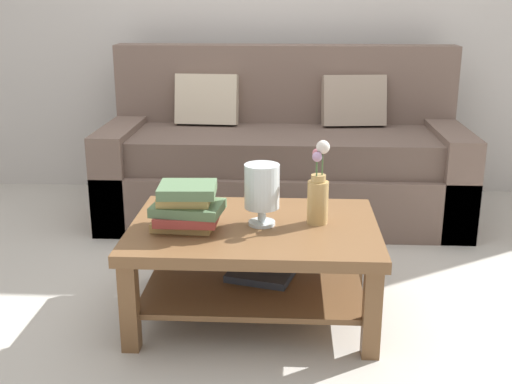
# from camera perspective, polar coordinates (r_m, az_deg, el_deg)

# --- Properties ---
(ground_plane) EXTENTS (10.00, 10.00, 0.00)m
(ground_plane) POSITION_cam_1_polar(r_m,az_deg,el_deg) (3.24, -0.02, -7.76)
(ground_plane) COLOR #B7B2A8
(couch) EXTENTS (2.22, 0.90, 1.06)m
(couch) POSITION_cam_1_polar(r_m,az_deg,el_deg) (4.08, 2.44, 2.94)
(couch) COLOR brown
(couch) RESTS_ON ground
(coffee_table) EXTENTS (1.06, 0.76, 0.43)m
(coffee_table) POSITION_cam_1_polar(r_m,az_deg,el_deg) (2.78, -0.15, -5.14)
(coffee_table) COLOR brown
(coffee_table) RESTS_ON ground
(book_stack_main) EXTENTS (0.31, 0.24, 0.20)m
(book_stack_main) POSITION_cam_1_polar(r_m,az_deg,el_deg) (2.67, -6.24, -1.31)
(book_stack_main) COLOR tan
(book_stack_main) RESTS_ON coffee_table
(glass_hurricane_vase) EXTENTS (0.15, 0.15, 0.27)m
(glass_hurricane_vase) POSITION_cam_1_polar(r_m,az_deg,el_deg) (2.69, 0.54, 0.30)
(glass_hurricane_vase) COLOR silver
(glass_hurricane_vase) RESTS_ON coffee_table
(flower_pitcher) EXTENTS (0.09, 0.10, 0.37)m
(flower_pitcher) POSITION_cam_1_polar(r_m,az_deg,el_deg) (2.73, 5.59, -0.04)
(flower_pitcher) COLOR tan
(flower_pitcher) RESTS_ON coffee_table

